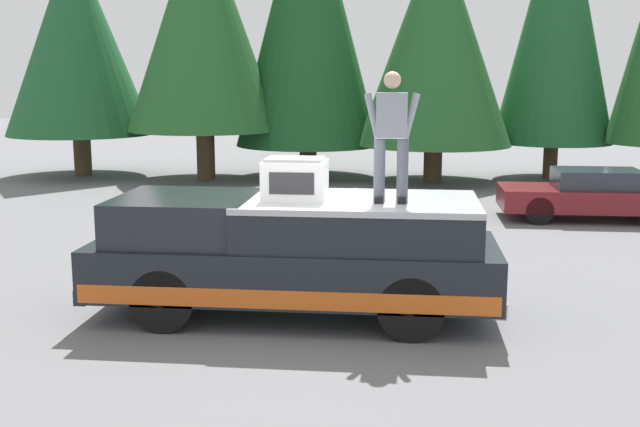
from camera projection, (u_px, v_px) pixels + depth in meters
ground_plane at (309, 321)px, 10.51m from camera, size 90.00×90.00×0.00m
pickup_truck at (295, 254)px, 10.64m from camera, size 2.01×5.54×1.65m
compressor_unit at (295, 179)px, 10.33m from camera, size 0.65×0.84×0.56m
person_on_truck_bed at (392, 133)px, 10.00m from camera, size 0.29×0.72×1.69m
parked_car_maroon at (593, 195)px, 17.69m from camera, size 1.64×4.10×1.16m
conifer_left at (558, 11)px, 23.86m from camera, size 3.72×3.72×9.28m
conifer_center_left at (436, 37)px, 23.17m from camera, size 4.69×4.69×7.63m
conifer_center_right at (308, 8)px, 24.26m from camera, size 4.61×4.61×9.63m
conifer_right at (202, 19)px, 23.63m from camera, size 4.74×4.74×8.32m
conifer_far_right at (76, 37)px, 24.68m from camera, size 4.67×4.67×7.54m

